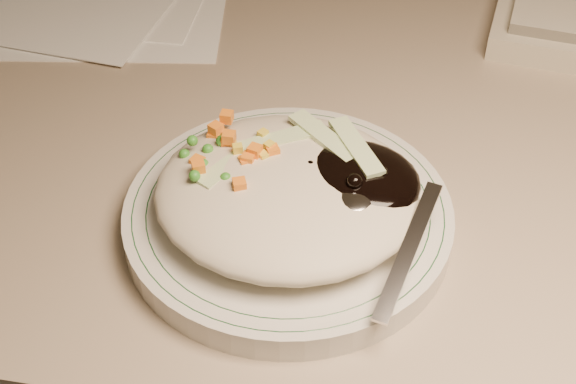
# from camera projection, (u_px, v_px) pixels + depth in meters

# --- Properties ---
(desk) EXTENTS (1.40, 0.70, 0.74)m
(desk) POSITION_uv_depth(u_px,v_px,m) (384.00, 246.00, 0.87)
(desk) COLOR gray
(desk) RESTS_ON ground
(plate) EXTENTS (0.25, 0.25, 0.02)m
(plate) POSITION_uv_depth(u_px,v_px,m) (288.00, 217.00, 0.60)
(plate) COLOR silver
(plate) RESTS_ON desk
(plate_rim) EXTENTS (0.23, 0.23, 0.00)m
(plate_rim) POSITION_uv_depth(u_px,v_px,m) (288.00, 208.00, 0.59)
(plate_rim) COLOR #144723
(plate_rim) RESTS_ON plate
(meal) EXTENTS (0.21, 0.19, 0.05)m
(meal) POSITION_uv_depth(u_px,v_px,m) (294.00, 188.00, 0.58)
(meal) COLOR beige
(meal) RESTS_ON plate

